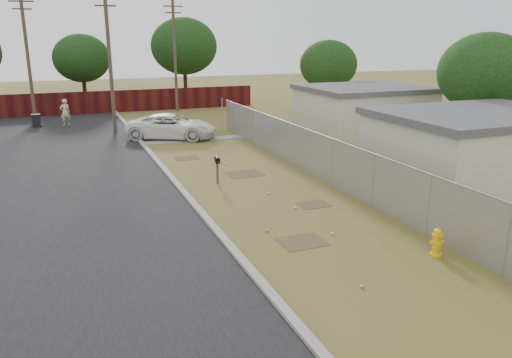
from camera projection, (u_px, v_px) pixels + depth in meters
name	position (u px, v px, depth m)	size (l,w,h in m)	color
ground	(264.00, 193.00, 20.07)	(120.00, 120.00, 0.00)	brown
street	(77.00, 163.00, 24.87)	(15.10, 60.00, 0.12)	black
chainlink_fence	(320.00, 161.00, 21.87)	(0.10, 27.06, 2.02)	gray
privacy_fence	(76.00, 103.00, 40.04)	(30.00, 0.12, 1.80)	#44120E
utility_poles	(108.00, 56.00, 35.95)	(12.60, 8.24, 9.00)	#4F4034
houses	(413.00, 127.00, 25.87)	(9.30, 17.24, 3.10)	beige
horizon_trees	(162.00, 55.00, 40.14)	(33.32, 31.94, 7.78)	black
fire_hydrant	(437.00, 242.00, 14.27)	(0.43, 0.43, 0.86)	#F4B70C
mailbox	(217.00, 162.00, 21.16)	(0.24, 0.52, 1.19)	brown
pickup_truck	(172.00, 126.00, 30.63)	(2.50, 5.43, 1.51)	white
pedestrian	(65.00, 112.00, 34.96)	(0.69, 0.45, 1.88)	#C4B58F
trash_bin	(36.00, 120.00, 34.53)	(0.62, 0.65, 0.91)	black
scattered_litter	(283.00, 211.00, 17.88)	(1.96, 13.32, 0.07)	beige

